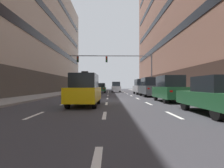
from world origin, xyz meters
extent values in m
plane|color=#38383D|center=(0.00, 0.00, 0.00)|extent=(120.00, 120.00, 0.00)
cube|color=gray|center=(-7.82, 0.00, 0.07)|extent=(3.55, 80.00, 0.14)
cube|color=gray|center=(7.82, 0.00, 0.07)|extent=(3.55, 80.00, 0.14)
cube|color=black|center=(9.56, 0.00, 8.93)|extent=(0.08, 76.00, 1.10)
cube|color=silver|center=(-3.03, -8.00, 0.00)|extent=(0.16, 2.00, 0.01)
cube|color=silver|center=(-3.03, -3.00, 0.00)|extent=(0.16, 2.00, 0.01)
cube|color=silver|center=(-3.03, 2.00, 0.00)|extent=(0.16, 2.00, 0.01)
cube|color=silver|center=(-3.03, 7.00, 0.00)|extent=(0.16, 2.00, 0.01)
cube|color=silver|center=(-3.03, 12.00, 0.00)|extent=(0.16, 2.00, 0.01)
cube|color=silver|center=(-3.03, 17.00, 0.00)|extent=(0.16, 2.00, 0.01)
cube|color=silver|center=(-3.03, 22.00, 0.00)|extent=(0.16, 2.00, 0.01)
cube|color=silver|center=(-3.03, 27.00, 0.00)|extent=(0.16, 2.00, 0.01)
cube|color=silver|center=(-3.03, 32.00, 0.00)|extent=(0.16, 2.00, 0.01)
cube|color=silver|center=(0.00, -8.00, 0.00)|extent=(0.16, 2.00, 0.01)
cube|color=silver|center=(0.00, -3.00, 0.00)|extent=(0.16, 2.00, 0.01)
cube|color=silver|center=(0.00, 2.00, 0.00)|extent=(0.16, 2.00, 0.01)
cube|color=silver|center=(0.00, 7.00, 0.00)|extent=(0.16, 2.00, 0.01)
cube|color=silver|center=(0.00, 12.00, 0.00)|extent=(0.16, 2.00, 0.01)
cube|color=silver|center=(0.00, 17.00, 0.00)|extent=(0.16, 2.00, 0.01)
cube|color=silver|center=(0.00, 22.00, 0.00)|extent=(0.16, 2.00, 0.01)
cube|color=silver|center=(0.00, 27.00, 0.00)|extent=(0.16, 2.00, 0.01)
cube|color=silver|center=(0.00, 32.00, 0.00)|extent=(0.16, 2.00, 0.01)
cube|color=silver|center=(3.03, -8.00, 0.00)|extent=(0.16, 2.00, 0.01)
cube|color=silver|center=(3.03, -3.00, 0.00)|extent=(0.16, 2.00, 0.01)
cube|color=silver|center=(3.03, 2.00, 0.00)|extent=(0.16, 2.00, 0.01)
cube|color=silver|center=(3.03, 7.00, 0.00)|extent=(0.16, 2.00, 0.01)
cube|color=silver|center=(3.03, 12.00, 0.00)|extent=(0.16, 2.00, 0.01)
cube|color=silver|center=(3.03, 17.00, 0.00)|extent=(0.16, 2.00, 0.01)
cube|color=silver|center=(3.03, 22.00, 0.00)|extent=(0.16, 2.00, 0.01)
cube|color=silver|center=(3.03, 27.00, 0.00)|extent=(0.16, 2.00, 0.01)
cube|color=silver|center=(3.03, 32.00, 0.00)|extent=(0.16, 2.00, 0.01)
cylinder|color=black|center=(-5.30, 20.52, 0.34)|extent=(0.24, 0.69, 0.69)
cylinder|color=black|center=(-3.63, 20.50, 0.34)|extent=(0.24, 0.69, 0.69)
cylinder|color=black|center=(-5.34, 17.70, 0.34)|extent=(0.24, 0.69, 0.69)
cylinder|color=black|center=(-3.67, 17.68, 0.34)|extent=(0.24, 0.69, 0.69)
cube|color=yellow|center=(-4.49, 19.10, 0.68)|extent=(1.98, 4.62, 0.67)
cube|color=black|center=(-4.49, 18.89, 1.37)|extent=(1.70, 2.01, 0.71)
cube|color=white|center=(-5.13, 21.37, 0.80)|extent=(0.21, 0.09, 0.15)
cube|color=red|center=(-5.19, 16.85, 0.80)|extent=(0.21, 0.09, 0.15)
cube|color=white|center=(-3.78, 21.35, 0.80)|extent=(0.21, 0.09, 0.15)
cube|color=red|center=(-3.84, 16.84, 0.80)|extent=(0.21, 0.09, 0.15)
cube|color=black|center=(-4.49, 18.89, 1.82)|extent=(0.46, 0.22, 0.19)
cylinder|color=black|center=(-5.35, 27.88, 0.33)|extent=(0.25, 0.68, 0.67)
cylinder|color=black|center=(-3.74, 27.96, 0.33)|extent=(0.25, 0.68, 0.67)
cylinder|color=black|center=(-5.23, 25.16, 0.33)|extent=(0.25, 0.68, 0.67)
cylinder|color=black|center=(-3.61, 25.24, 0.33)|extent=(0.25, 0.68, 0.67)
cube|color=yellow|center=(-4.48, 26.56, 0.79)|extent=(2.06, 4.52, 0.91)
cube|color=black|center=(-4.48, 26.56, 1.70)|extent=(1.74, 2.70, 0.91)
cube|color=white|center=(-5.23, 28.71, 0.95)|extent=(0.21, 0.09, 0.14)
cube|color=red|center=(-5.03, 24.35, 0.95)|extent=(0.21, 0.09, 0.14)
cube|color=white|center=(-3.93, 28.77, 0.95)|extent=(0.21, 0.09, 0.14)
cube|color=red|center=(-3.73, 24.41, 0.95)|extent=(0.21, 0.09, 0.14)
cube|color=black|center=(-4.48, 26.56, 2.24)|extent=(0.45, 0.22, 0.18)
cylinder|color=black|center=(0.74, 20.52, 0.32)|extent=(0.22, 0.64, 0.63)
cylinder|color=black|center=(2.28, 20.50, 0.32)|extent=(0.22, 0.64, 0.63)
cylinder|color=black|center=(0.71, 17.93, 0.32)|extent=(0.22, 0.64, 0.63)
cylinder|color=black|center=(2.24, 17.91, 0.32)|extent=(0.22, 0.64, 0.63)
cube|color=#B7BABF|center=(1.49, 19.22, 0.75)|extent=(1.82, 4.24, 0.86)
cube|color=black|center=(1.49, 19.22, 1.61)|extent=(1.57, 2.51, 0.86)
cube|color=white|center=(0.90, 21.30, 0.90)|extent=(0.19, 0.08, 0.13)
cube|color=red|center=(0.85, 17.15, 0.90)|extent=(0.19, 0.08, 0.13)
cube|color=white|center=(2.14, 21.28, 0.90)|extent=(0.19, 0.08, 0.13)
cube|color=red|center=(2.08, 17.14, 0.90)|extent=(0.19, 0.08, 0.13)
cylinder|color=black|center=(-2.30, 30.07, 0.31)|extent=(0.24, 0.63, 0.62)
cylinder|color=black|center=(-0.78, 30.00, 0.31)|extent=(0.24, 0.63, 0.62)
cylinder|color=black|center=(-2.42, 27.52, 0.31)|extent=(0.24, 0.63, 0.62)
cylinder|color=black|center=(-0.91, 27.45, 0.31)|extent=(0.24, 0.63, 0.62)
cube|color=yellow|center=(-1.60, 28.76, 0.62)|extent=(1.94, 4.24, 0.61)
cube|color=black|center=(-1.61, 28.57, 1.24)|extent=(1.60, 1.87, 0.64)
cube|color=white|center=(-2.11, 30.83, 0.72)|extent=(0.19, 0.08, 0.13)
cube|color=red|center=(-2.31, 26.75, 0.72)|extent=(0.19, 0.08, 0.13)
cube|color=white|center=(-0.90, 30.77, 0.72)|extent=(0.19, 0.08, 0.13)
cube|color=red|center=(-1.09, 26.69, 0.72)|extent=(0.19, 0.08, 0.13)
cube|color=black|center=(-1.61, 28.57, 1.65)|extent=(0.42, 0.21, 0.17)
cylinder|color=black|center=(-2.09, -3.10, 0.31)|extent=(0.23, 0.64, 0.63)
cylinder|color=black|center=(-0.56, -3.14, 0.31)|extent=(0.23, 0.64, 0.63)
cylinder|color=black|center=(-2.16, -5.67, 0.31)|extent=(0.23, 0.64, 0.63)
cylinder|color=black|center=(-0.64, -5.72, 0.31)|extent=(0.23, 0.64, 0.63)
cube|color=yellow|center=(-1.36, -4.41, 0.74)|extent=(1.88, 4.25, 0.86)
cube|color=black|center=(-1.36, -4.41, 1.60)|extent=(1.60, 2.53, 0.86)
cube|color=white|center=(-1.92, -2.33, 0.89)|extent=(0.19, 0.08, 0.13)
cube|color=red|center=(-2.04, -6.45, 0.89)|extent=(0.19, 0.08, 0.13)
cube|color=white|center=(-0.69, -2.37, 0.89)|extent=(0.19, 0.08, 0.13)
cube|color=red|center=(-0.81, -6.49, 0.89)|extent=(0.19, 0.08, 0.13)
cube|color=black|center=(-1.36, -4.41, 2.12)|extent=(0.43, 0.20, 0.17)
cylinder|color=black|center=(-2.28, 17.68, 0.35)|extent=(0.23, 0.70, 0.70)
cylinder|color=black|center=(-0.59, 17.67, 0.35)|extent=(0.23, 0.70, 0.70)
cylinder|color=black|center=(-2.28, 14.82, 0.35)|extent=(0.23, 0.70, 0.70)
cylinder|color=black|center=(-0.59, 14.82, 0.35)|extent=(0.23, 0.70, 0.70)
cube|color=#1E512D|center=(-1.44, 16.25, 0.69)|extent=(1.95, 4.66, 0.68)
cube|color=black|center=(-1.44, 16.03, 1.39)|extent=(1.70, 2.01, 0.72)
cube|color=white|center=(-2.12, 18.54, 0.81)|extent=(0.21, 0.08, 0.15)
cube|color=red|center=(-2.12, 13.96, 0.81)|extent=(0.21, 0.08, 0.15)
cube|color=white|center=(-0.75, 18.54, 0.81)|extent=(0.21, 0.08, 0.15)
cube|color=red|center=(-0.76, 13.96, 0.81)|extent=(0.21, 0.08, 0.15)
cylinder|color=black|center=(4.18, -6.49, 0.34)|extent=(0.23, 0.69, 0.68)
cylinder|color=black|center=(5.84, -6.49, 0.34)|extent=(0.23, 0.69, 0.68)
cylinder|color=black|center=(4.16, -9.29, 0.34)|extent=(0.23, 0.69, 0.68)
cube|color=#1E512D|center=(5.00, -7.89, 0.67)|extent=(1.93, 4.57, 0.66)
cube|color=black|center=(5.00, -8.10, 1.36)|extent=(1.67, 1.98, 0.71)
cube|color=white|center=(4.34, -5.65, 0.79)|extent=(0.21, 0.08, 0.15)
cube|color=white|center=(5.68, -5.65, 0.79)|extent=(0.21, 0.08, 0.15)
cylinder|color=black|center=(4.22, -0.40, 0.32)|extent=(0.22, 0.64, 0.64)
cylinder|color=black|center=(5.77, -0.39, 0.32)|extent=(0.22, 0.64, 0.64)
cylinder|color=black|center=(4.23, -3.02, 0.32)|extent=(0.22, 0.64, 0.64)
cylinder|color=black|center=(5.78, -3.02, 0.32)|extent=(0.22, 0.64, 0.64)
cube|color=#1E512D|center=(5.00, -1.71, 0.76)|extent=(1.80, 4.28, 0.87)
cube|color=black|center=(5.00, -1.71, 1.63)|extent=(1.56, 2.53, 0.87)
cube|color=white|center=(4.37, 0.39, 0.91)|extent=(0.19, 0.08, 0.14)
cube|color=red|center=(4.38, -3.81, 0.91)|extent=(0.19, 0.08, 0.14)
cube|color=white|center=(5.62, 0.39, 0.91)|extent=(0.19, 0.08, 0.14)
cube|color=red|center=(5.63, -3.81, 0.91)|extent=(0.19, 0.08, 0.14)
cylinder|color=black|center=(4.15, 6.60, 0.35)|extent=(0.23, 0.69, 0.69)
cylinder|color=black|center=(5.83, 6.61, 0.35)|extent=(0.23, 0.69, 0.69)
cylinder|color=black|center=(4.17, 3.77, 0.35)|extent=(0.23, 0.69, 0.69)
cylinder|color=black|center=(5.85, 3.78, 0.35)|extent=(0.23, 0.69, 0.69)
cube|color=#474C51|center=(5.00, 5.19, 0.82)|extent=(1.96, 4.63, 0.95)
cube|color=black|center=(5.00, 5.19, 1.76)|extent=(1.69, 2.74, 0.95)
cube|color=white|center=(4.31, 7.46, 0.98)|extent=(0.21, 0.09, 0.15)
cube|color=red|center=(4.34, 2.92, 0.98)|extent=(0.21, 0.09, 0.15)
cube|color=white|center=(5.66, 7.47, 0.98)|extent=(0.21, 0.09, 0.15)
cube|color=red|center=(5.69, 2.92, 0.98)|extent=(0.21, 0.09, 0.15)
cylinder|color=black|center=(4.13, 12.32, 0.35)|extent=(0.24, 0.70, 0.70)
cylinder|color=black|center=(5.82, 12.35, 0.35)|extent=(0.24, 0.70, 0.70)
cylinder|color=black|center=(4.18, 9.47, 0.35)|extent=(0.24, 0.70, 0.70)
cylinder|color=black|center=(5.87, 9.50, 0.35)|extent=(0.24, 0.70, 0.70)
cube|color=#B7BABF|center=(5.00, 10.91, 0.82)|extent=(2.03, 4.68, 0.95)
cube|color=black|center=(5.00, 10.91, 1.77)|extent=(1.74, 2.78, 0.95)
cube|color=white|center=(4.28, 13.18, 0.99)|extent=(0.21, 0.09, 0.15)
cube|color=red|center=(4.36, 8.61, 0.99)|extent=(0.21, 0.09, 0.15)
cube|color=white|center=(5.64, 13.20, 0.99)|extent=(0.21, 0.09, 0.15)
cube|color=red|center=(5.72, 8.64, 0.99)|extent=(0.21, 0.09, 0.15)
cylinder|color=#4C4C51|center=(6.45, 10.38, 3.11)|extent=(0.18, 0.18, 5.93)
cylinder|color=#4C4C51|center=(0.39, 10.38, 5.70)|extent=(12.13, 0.12, 0.12)
cube|color=black|center=(-0.22, 10.38, 5.18)|extent=(0.28, 0.24, 0.84)
sphere|color=red|center=(-0.22, 10.24, 5.44)|extent=(0.17, 0.17, 0.17)
sphere|color=#523505|center=(-0.22, 10.24, 5.18)|extent=(0.17, 0.17, 0.17)
sphere|color=#073E10|center=(-0.22, 10.24, 4.92)|extent=(0.17, 0.17, 0.17)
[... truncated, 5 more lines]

